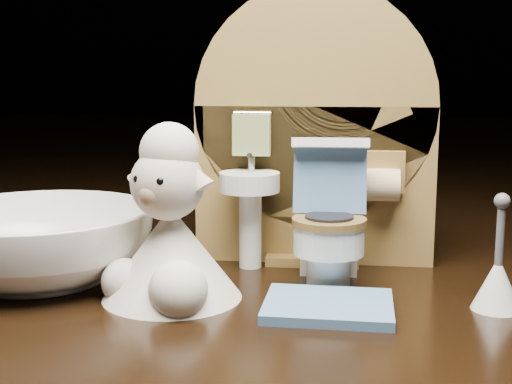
% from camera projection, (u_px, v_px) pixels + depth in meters
% --- Properties ---
extents(backdrop_panel, '(0.13, 0.05, 0.15)m').
position_uv_depth(backdrop_panel, '(313.00, 143.00, 0.39)').
color(backdrop_panel, olive).
rests_on(backdrop_panel, ground).
extents(toy_toilet, '(0.04, 0.05, 0.07)m').
position_uv_depth(toy_toilet, '(329.00, 229.00, 0.36)').
color(toy_toilet, white).
rests_on(toy_toilet, ground).
extents(bath_mat, '(0.06, 0.05, 0.00)m').
position_uv_depth(bath_mat, '(328.00, 306.00, 0.31)').
color(bath_mat, '#4E77A4').
rests_on(bath_mat, ground).
extents(toilet_brush, '(0.02, 0.02, 0.05)m').
position_uv_depth(toilet_brush, '(497.00, 279.00, 0.31)').
color(toilet_brush, white).
rests_on(toilet_brush, ground).
extents(plush_lamb, '(0.07, 0.07, 0.08)m').
position_uv_depth(plush_lamb, '(169.00, 238.00, 0.33)').
color(plush_lamb, silver).
rests_on(plush_lamb, ground).
extents(ceramic_bowl, '(0.13, 0.13, 0.04)m').
position_uv_depth(ceramic_bowl, '(39.00, 245.00, 0.36)').
color(ceramic_bowl, white).
rests_on(ceramic_bowl, ground).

